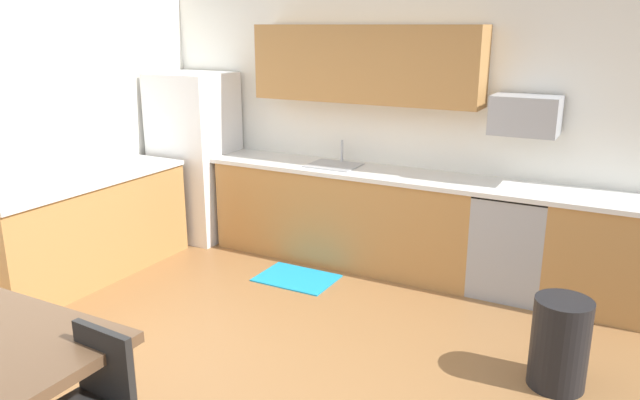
{
  "coord_description": "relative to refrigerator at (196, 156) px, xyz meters",
  "views": [
    {
      "loc": [
        2.06,
        -2.82,
        2.25
      ],
      "look_at": [
        0.0,
        1.0,
        1.0
      ],
      "focal_mm": 34.29,
      "sensor_mm": 36.0,
      "label": 1
    }
  ],
  "objects": [
    {
      "name": "ground_plane",
      "position": [
        2.18,
        -2.22,
        -0.88
      ],
      "size": [
        12.0,
        12.0,
        0.0
      ],
      "primitive_type": "plane",
      "color": "olive"
    },
    {
      "name": "wall_back",
      "position": [
        2.18,
        0.43,
        0.47
      ],
      "size": [
        5.8,
        0.1,
        2.7
      ],
      "primitive_type": "cube",
      "color": "white",
      "rests_on": "ground"
    },
    {
      "name": "cabinet_run_back",
      "position": [
        1.74,
        0.08,
        -0.43
      ],
      "size": [
        2.62,
        0.6,
        0.9
      ],
      "primitive_type": "cube",
      "color": "#AD7A42",
      "rests_on": "ground"
    },
    {
      "name": "cabinet_run_back_right",
      "position": [
        4.11,
        0.08,
        -0.43
      ],
      "size": [
        0.93,
        0.6,
        0.9
      ],
      "primitive_type": "cube",
      "color": "#AD7A42",
      "rests_on": "ground"
    },
    {
      "name": "cabinet_run_left",
      "position": [
        -0.12,
        -1.42,
        -0.43
      ],
      "size": [
        0.6,
        2.0,
        0.9
      ],
      "primitive_type": "cube",
      "color": "#AD7A42",
      "rests_on": "ground"
    },
    {
      "name": "countertop_back",
      "position": [
        2.18,
        0.08,
        0.04
      ],
      "size": [
        4.8,
        0.64,
        0.04
      ],
      "primitive_type": "cube",
      "color": "silver",
      "rests_on": "cabinet_run_back"
    },
    {
      "name": "countertop_left",
      "position": [
        -0.12,
        -1.42,
        0.04
      ],
      "size": [
        0.64,
        2.0,
        0.04
      ],
      "primitive_type": "cube",
      "color": "silver",
      "rests_on": "cabinet_run_left"
    },
    {
      "name": "upper_cabinets_back",
      "position": [
        1.88,
        0.21,
        1.02
      ],
      "size": [
        2.2,
        0.34,
        0.7
      ],
      "primitive_type": "cube",
      "color": "#AD7A42"
    },
    {
      "name": "refrigerator",
      "position": [
        0.0,
        0.0,
        0.0
      ],
      "size": [
        0.76,
        0.7,
        1.77
      ],
      "primitive_type": "cube",
      "color": "white",
      "rests_on": "ground"
    },
    {
      "name": "oven_range",
      "position": [
        3.35,
        0.08,
        -0.43
      ],
      "size": [
        0.6,
        0.6,
        0.91
      ],
      "color": "#999BA0",
      "rests_on": "ground"
    },
    {
      "name": "microwave",
      "position": [
        3.35,
        0.18,
        0.65
      ],
      "size": [
        0.54,
        0.36,
        0.32
      ],
      "primitive_type": "cube",
      "color": "#9EA0A5"
    },
    {
      "name": "sink_basin",
      "position": [
        1.63,
        0.08,
        -0.0
      ],
      "size": [
        0.48,
        0.4,
        0.14
      ],
      "primitive_type": "cube",
      "color": "#A5A8AD",
      "rests_on": "countertop_back"
    },
    {
      "name": "sink_faucet",
      "position": [
        1.63,
        0.26,
        0.16
      ],
      "size": [
        0.02,
        0.02,
        0.24
      ],
      "primitive_type": "cylinder",
      "color": "#B2B5BA",
      "rests_on": "countertop_back"
    },
    {
      "name": "trash_bin",
      "position": [
        3.93,
        -1.26,
        -0.58
      ],
      "size": [
        0.36,
        0.36,
        0.6
      ],
      "primitive_type": "cylinder",
      "color": "black",
      "rests_on": "ground"
    },
    {
      "name": "floor_mat",
      "position": [
        1.58,
        -0.57,
        -0.88
      ],
      "size": [
        0.7,
        0.5,
        0.01
      ],
      "primitive_type": "cube",
      "color": "#198CBF",
      "rests_on": "ground"
    }
  ]
}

